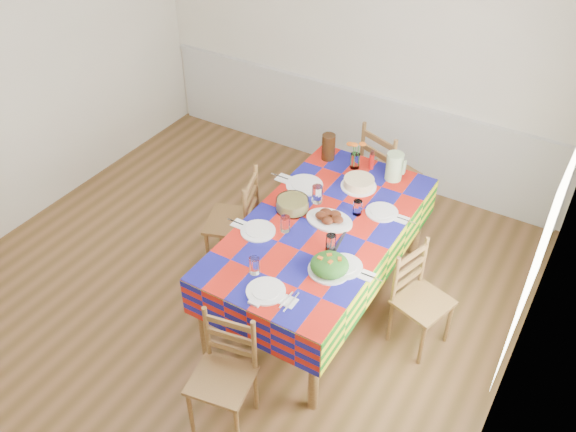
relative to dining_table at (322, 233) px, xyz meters
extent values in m
cube|color=brown|center=(-0.70, -0.54, -0.73)|extent=(4.50, 5.00, 0.04)
cube|color=beige|center=(-0.70, 1.98, 0.64)|extent=(4.50, 0.04, 2.70)
cube|color=beige|center=(1.57, -0.54, 0.64)|extent=(0.04, 5.00, 2.70)
cube|color=silver|center=(-0.70, 1.93, 0.19)|extent=(4.41, 0.06, 0.04)
cube|color=silver|center=(-0.70, 1.95, -0.26)|extent=(4.41, 0.03, 0.90)
plane|color=white|center=(1.53, -0.24, 0.79)|extent=(0.00, 1.40, 1.40)
cylinder|color=brown|center=(-0.47, -0.94, -0.34)|extent=(0.07, 0.07, 0.75)
cylinder|color=brown|center=(0.47, -0.94, -0.34)|extent=(0.07, 0.07, 0.75)
cylinder|color=brown|center=(-0.47, 0.94, -0.34)|extent=(0.07, 0.07, 0.75)
cylinder|color=brown|center=(0.47, 0.94, -0.34)|extent=(0.07, 0.07, 0.75)
cube|color=brown|center=(0.00, 0.00, 0.06)|extent=(1.06, 2.01, 0.04)
cube|color=red|center=(0.00, 0.00, 0.09)|extent=(1.10, 2.05, 0.01)
cube|color=red|center=(-0.55, 0.00, -0.08)|extent=(0.01, 2.05, 0.32)
cube|color=red|center=(0.55, 0.00, -0.08)|extent=(0.01, 2.05, 0.32)
cube|color=red|center=(0.00, -1.03, -0.08)|extent=(1.10, 0.01, 0.32)
cube|color=red|center=(0.00, 1.03, -0.08)|extent=(1.10, 0.01, 0.32)
cylinder|color=white|center=(0.02, -0.82, 0.10)|extent=(0.27, 0.27, 0.01)
cylinder|color=white|center=(0.02, -0.82, 0.11)|extent=(0.19, 0.19, 0.01)
cylinder|color=white|center=(-0.15, -0.70, 0.15)|extent=(0.08, 0.08, 0.13)
cube|color=white|center=(0.20, -0.82, 0.09)|extent=(0.10, 0.10, 0.01)
cube|color=silver|center=(0.18, -0.82, 0.10)|extent=(0.01, 0.17, 0.00)
cube|color=silver|center=(0.22, -0.82, 0.10)|extent=(0.01, 0.20, 0.00)
cylinder|color=white|center=(-0.37, -0.32, 0.10)|extent=(0.26, 0.26, 0.01)
cylinder|color=white|center=(-0.37, -0.32, 0.11)|extent=(0.19, 0.19, 0.01)
cylinder|color=white|center=(-0.20, -0.21, 0.15)|extent=(0.07, 0.07, 0.13)
cube|color=white|center=(-0.55, -0.32, 0.09)|extent=(0.10, 0.10, 0.01)
cube|color=silver|center=(-0.57, -0.32, 0.10)|extent=(0.17, 0.01, 0.00)
cube|color=silver|center=(-0.53, -0.32, 0.10)|extent=(0.20, 0.01, 0.00)
cylinder|color=white|center=(-0.37, 0.37, 0.10)|extent=(0.31, 0.31, 0.02)
cylinder|color=white|center=(-0.37, 0.37, 0.11)|extent=(0.22, 0.22, 0.01)
cylinder|color=white|center=(-0.17, 0.23, 0.16)|extent=(0.09, 0.09, 0.15)
cube|color=white|center=(-0.57, 0.37, 0.09)|extent=(0.11, 0.11, 0.01)
cube|color=silver|center=(-0.59, 0.37, 0.10)|extent=(0.19, 0.01, 0.00)
cube|color=silver|center=(-0.55, 0.37, 0.10)|extent=(0.23, 0.01, 0.00)
cylinder|color=white|center=(0.35, -0.34, 0.10)|extent=(0.27, 0.27, 0.01)
cylinder|color=white|center=(0.35, -0.34, 0.11)|extent=(0.19, 0.19, 0.01)
cylinder|color=white|center=(0.19, -0.22, 0.15)|extent=(0.07, 0.07, 0.13)
cube|color=white|center=(0.53, -0.34, 0.09)|extent=(0.10, 0.10, 0.01)
cube|color=silver|center=(0.51, -0.34, 0.10)|extent=(0.17, 0.01, 0.00)
cube|color=silver|center=(0.55, -0.34, 0.10)|extent=(0.20, 0.01, 0.00)
cylinder|color=white|center=(0.33, 0.37, 0.10)|extent=(0.25, 0.25, 0.01)
cylinder|color=white|center=(0.33, 0.37, 0.11)|extent=(0.18, 0.18, 0.01)
cylinder|color=white|center=(0.17, 0.25, 0.15)|extent=(0.07, 0.07, 0.12)
cube|color=white|center=(0.50, 0.37, 0.09)|extent=(0.09, 0.09, 0.01)
cube|color=silver|center=(0.48, 0.37, 0.10)|extent=(0.16, 0.01, 0.00)
cube|color=silver|center=(0.52, 0.37, 0.10)|extent=(0.19, 0.01, 0.00)
ellipsoid|color=white|center=(0.03, 0.06, 0.10)|extent=(0.37, 0.27, 0.02)
ellipsoid|color=black|center=(0.09, 0.06, 0.13)|extent=(0.10, 0.08, 0.05)
ellipsoid|color=black|center=(0.05, 0.11, 0.13)|extent=(0.10, 0.08, 0.05)
ellipsoid|color=black|center=(-0.02, 0.10, 0.13)|extent=(0.10, 0.08, 0.05)
ellipsoid|color=black|center=(-0.03, 0.04, 0.13)|extent=(0.10, 0.08, 0.05)
ellipsoid|color=black|center=(0.03, 0.01, 0.13)|extent=(0.10, 0.08, 0.05)
cylinder|color=white|center=(0.29, -0.42, 0.10)|extent=(0.30, 0.30, 0.01)
ellipsoid|color=#124B13|center=(0.29, -0.42, 0.14)|extent=(0.27, 0.27, 0.12)
cube|color=#D55E12|center=(0.23, -0.45, 0.20)|extent=(0.04, 0.03, 0.01)
cube|color=#D55E12|center=(0.27, -0.39, 0.20)|extent=(0.04, 0.04, 0.01)
cube|color=#D55E12|center=(0.31, -0.45, 0.20)|extent=(0.03, 0.04, 0.01)
cube|color=#D55E12|center=(0.35, -0.39, 0.20)|extent=(0.04, 0.04, 0.01)
cylinder|color=white|center=(-0.29, 0.05, 0.14)|extent=(0.26, 0.26, 0.09)
cylinder|color=#CCC56C|center=(-0.29, 0.05, 0.14)|extent=(0.24, 0.24, 0.08)
cylinder|color=white|center=(0.02, 0.59, 0.10)|extent=(0.29, 0.29, 0.01)
cylinder|color=#DDC186|center=(0.02, 0.59, 0.14)|extent=(0.25, 0.25, 0.07)
cube|color=black|center=(0.15, -0.12, 0.09)|extent=(0.13, 0.31, 0.01)
cube|color=black|center=(0.21, -0.10, 0.09)|extent=(0.06, 0.32, 0.01)
cylinder|color=white|center=(-0.13, 0.83, 0.16)|extent=(0.08, 0.08, 0.14)
cylinder|color=#2D7C29|center=(-0.16, 0.83, 0.21)|extent=(0.01, 0.01, 0.19)
ellipsoid|color=#D55E12|center=(-0.19, 0.83, 0.31)|extent=(0.06, 0.06, 0.02)
cylinder|color=#2D7C29|center=(-0.12, 0.84, 0.21)|extent=(0.01, 0.01, 0.19)
ellipsoid|color=#D55E12|center=(-0.09, 0.86, 0.32)|extent=(0.06, 0.06, 0.02)
cylinder|color=#2D7C29|center=(-0.13, 0.81, 0.21)|extent=(0.01, 0.01, 0.19)
ellipsoid|color=#D55E12|center=(-0.13, 0.79, 0.34)|extent=(0.06, 0.06, 0.02)
cylinder|color=red|center=(-0.01, 0.88, 0.18)|extent=(0.04, 0.04, 0.18)
cylinder|color=#ADCF92|center=(0.22, 0.84, 0.21)|extent=(0.14, 0.14, 0.24)
cylinder|color=black|center=(-0.40, 0.84, 0.21)|extent=(0.12, 0.12, 0.24)
cube|color=white|center=(0.01, -0.96, 0.10)|extent=(0.08, 0.03, 0.02)
cylinder|color=brown|center=(-0.14, -1.53, -0.50)|extent=(0.03, 0.03, 0.42)
cylinder|color=brown|center=(0.19, -1.47, -0.50)|extent=(0.03, 0.03, 0.42)
cylinder|color=brown|center=(-0.19, -1.22, -0.50)|extent=(0.03, 0.03, 0.42)
cylinder|color=brown|center=(0.14, -1.16, -0.50)|extent=(0.03, 0.03, 0.42)
cube|color=brown|center=(0.00, -1.34, -0.28)|extent=(0.45, 0.44, 0.03)
cylinder|color=brown|center=(-0.20, -1.21, -0.06)|extent=(0.03, 0.03, 0.46)
cylinder|color=brown|center=(0.13, -1.15, -0.06)|extent=(0.03, 0.03, 0.46)
cube|color=brown|center=(-0.03, -1.18, -0.15)|extent=(0.33, 0.08, 0.05)
cube|color=brown|center=(-0.03, -1.18, -0.03)|extent=(0.33, 0.08, 0.05)
cube|color=brown|center=(-0.03, -1.18, 0.09)|extent=(0.33, 0.08, 0.05)
cylinder|color=brown|center=(0.24, 1.45, -0.47)|extent=(0.04, 0.04, 0.48)
cylinder|color=brown|center=(-0.12, 1.58, -0.47)|extent=(0.04, 0.04, 0.48)
cylinder|color=brown|center=(0.12, 1.11, -0.47)|extent=(0.04, 0.04, 0.48)
cylinder|color=brown|center=(-0.24, 1.24, -0.47)|extent=(0.04, 0.04, 0.48)
cube|color=brown|center=(0.00, 1.34, -0.22)|extent=(0.57, 0.56, 0.03)
cylinder|color=brown|center=(0.11, 1.10, 0.03)|extent=(0.04, 0.04, 0.53)
cylinder|color=brown|center=(-0.25, 1.23, 0.03)|extent=(0.04, 0.04, 0.53)
cube|color=brown|center=(-0.07, 1.16, -0.07)|extent=(0.37, 0.15, 0.05)
cube|color=brown|center=(-0.07, 1.16, 0.07)|extent=(0.37, 0.15, 0.05)
cube|color=brown|center=(-0.07, 1.16, 0.20)|extent=(0.37, 0.15, 0.05)
cylinder|color=brown|center=(-1.09, 0.11, -0.48)|extent=(0.04, 0.04, 0.46)
cylinder|color=brown|center=(-0.97, -0.23, -0.48)|extent=(0.04, 0.04, 0.46)
cylinder|color=brown|center=(-0.77, 0.23, -0.48)|extent=(0.04, 0.04, 0.46)
cylinder|color=brown|center=(-0.65, -0.11, -0.48)|extent=(0.04, 0.04, 0.46)
cube|color=brown|center=(-0.87, 0.00, -0.24)|extent=(0.52, 0.54, 0.03)
cylinder|color=brown|center=(-0.76, 0.23, 0.00)|extent=(0.04, 0.04, 0.51)
cylinder|color=brown|center=(-0.64, -0.11, 0.00)|extent=(0.04, 0.04, 0.51)
cube|color=brown|center=(-0.70, 0.06, -0.11)|extent=(0.14, 0.35, 0.05)
cube|color=brown|center=(-0.70, 0.06, 0.03)|extent=(0.14, 0.35, 0.05)
cube|color=brown|center=(-0.70, 0.06, 0.16)|extent=(0.14, 0.35, 0.05)
cylinder|color=brown|center=(0.97, -0.20, -0.51)|extent=(0.03, 0.03, 0.41)
cylinder|color=brown|center=(1.06, 0.11, -0.51)|extent=(0.03, 0.03, 0.41)
cylinder|color=brown|center=(0.67, -0.11, -0.51)|extent=(0.03, 0.03, 0.41)
cylinder|color=brown|center=(0.77, 0.20, -0.51)|extent=(0.03, 0.03, 0.41)
cube|color=brown|center=(0.87, 0.00, -0.29)|extent=(0.46, 0.47, 0.03)
cylinder|color=brown|center=(0.67, -0.11, -0.08)|extent=(0.03, 0.03, 0.45)
cylinder|color=brown|center=(0.76, 0.20, -0.08)|extent=(0.03, 0.03, 0.45)
cube|color=brown|center=(0.71, 0.05, -0.17)|extent=(0.11, 0.32, 0.05)
cube|color=brown|center=(0.71, 0.05, -0.05)|extent=(0.11, 0.32, 0.05)
cube|color=brown|center=(0.71, 0.05, 0.06)|extent=(0.11, 0.32, 0.05)
camera|label=1|loc=(1.63, -3.21, 3.01)|focal=38.00mm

